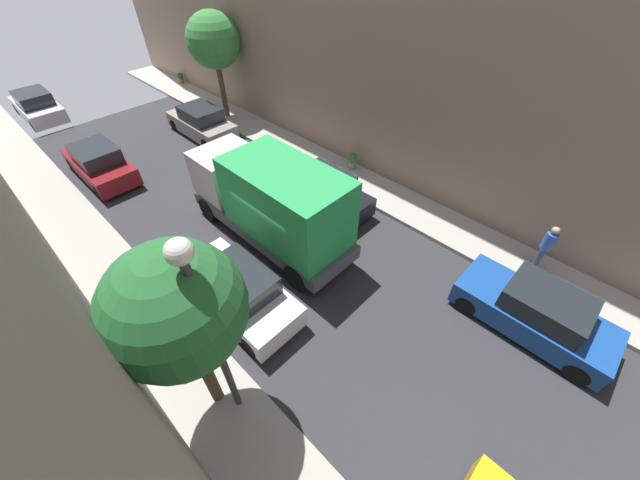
{
  "coord_description": "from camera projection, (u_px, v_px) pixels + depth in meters",
  "views": [
    {
      "loc": [
        -5.74,
        -7.1,
        9.13
      ],
      "look_at": [
        0.74,
        -0.86,
        0.5
      ],
      "focal_mm": 19.76,
      "sensor_mm": 36.0,
      "label": 1
    }
  ],
  "objects": [
    {
      "name": "parked_car_left_3",
      "position": [
        100.0,
        163.0,
        15.72
      ],
      "size": [
        1.78,
        4.2,
        1.57
      ],
      "color": "maroon",
      "rests_on": "ground"
    },
    {
      "name": "lamp_post",
      "position": [
        206.0,
        318.0,
        6.22
      ],
      "size": [
        0.44,
        0.44,
        5.58
      ],
      "color": "#333338",
      "rests_on": "sidewalk_left"
    },
    {
      "name": "ground",
      "position": [
        289.0,
        249.0,
        12.86
      ],
      "size": [
        32.0,
        32.0,
        0.0
      ],
      "primitive_type": "plane",
      "color": "#2D2D33"
    },
    {
      "name": "street_tree_0",
      "position": [
        176.0,
        309.0,
        6.29
      ],
      "size": [
        2.59,
        2.59,
        5.05
      ],
      "color": "brown",
      "rests_on": "sidewalk_left"
    },
    {
      "name": "potted_plant_2",
      "position": [
        181.0,
        78.0,
        24.01
      ],
      "size": [
        0.39,
        0.39,
        0.69
      ],
      "color": "brown",
      "rests_on": "sidewalk_right"
    },
    {
      "name": "potted_plant_0",
      "position": [
        353.0,
        160.0,
        16.2
      ],
      "size": [
        0.42,
        0.42,
        0.77
      ],
      "color": "slate",
      "rests_on": "sidewalk_right"
    },
    {
      "name": "street_tree_1",
      "position": [
        213.0,
        41.0,
        17.85
      ],
      "size": [
        2.71,
        2.71,
        5.3
      ],
      "color": "brown",
      "rests_on": "sidewalk_right"
    },
    {
      "name": "sidewalk_right",
      "position": [
        373.0,
        189.0,
        15.4
      ],
      "size": [
        2.0,
        44.0,
        0.15
      ],
      "primitive_type": "cube",
      "color": "#A8A399",
      "rests_on": "ground"
    },
    {
      "name": "sidewalk_left",
      "position": [
        161.0,
        335.0,
        10.21
      ],
      "size": [
        2.0,
        44.0,
        0.15
      ],
      "primitive_type": "cube",
      "color": "#A8A399",
      "rests_on": "ground"
    },
    {
      "name": "parked_car_left_2",
      "position": [
        239.0,
        290.0,
        10.57
      ],
      "size": [
        1.78,
        4.2,
        1.57
      ],
      "color": "white",
      "rests_on": "ground"
    },
    {
      "name": "delivery_truck",
      "position": [
        271.0,
        201.0,
        11.98
      ],
      "size": [
        2.26,
        6.6,
        3.38
      ],
      "color": "#4C4C51",
      "rests_on": "ground"
    },
    {
      "name": "parked_car_right_1",
      "position": [
        322.0,
        191.0,
        14.21
      ],
      "size": [
        1.78,
        4.2,
        1.57
      ],
      "color": "black",
      "rests_on": "ground"
    },
    {
      "name": "pedestrian",
      "position": [
        546.0,
        246.0,
        11.44
      ],
      "size": [
        0.4,
        0.36,
        1.72
      ],
      "color": "#2D334C",
      "rests_on": "sidewalk_right"
    },
    {
      "name": "parked_car_right_2",
      "position": [
        202.0,
        123.0,
        18.63
      ],
      "size": [
        1.78,
        4.2,
        1.57
      ],
      "color": "gray",
      "rests_on": "ground"
    },
    {
      "name": "parked_car_right_0",
      "position": [
        535.0,
        312.0,
        10.01
      ],
      "size": [
        1.78,
        4.2,
        1.57
      ],
      "color": "#194799",
      "rests_on": "ground"
    },
    {
      "name": "parked_car_left_4",
      "position": [
        37.0,
        106.0,
        20.11
      ],
      "size": [
        1.78,
        4.2,
        1.57
      ],
      "color": "silver",
      "rests_on": "ground"
    }
  ]
}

